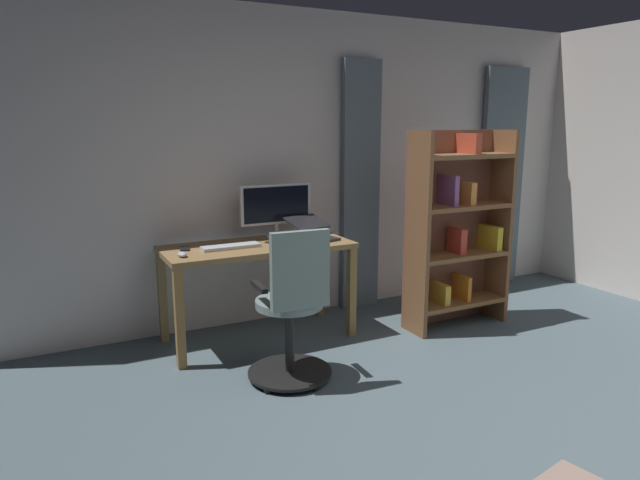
# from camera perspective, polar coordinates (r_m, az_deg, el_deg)

# --- Properties ---
(back_room_partition) EXTENTS (5.77, 0.10, 2.58)m
(back_room_partition) POSITION_cam_1_polar(r_m,az_deg,el_deg) (4.96, -0.41, 7.44)
(back_room_partition) COLOR silver
(back_room_partition) RESTS_ON ground
(curtain_left_panel) EXTENTS (0.53, 0.06, 2.21)m
(curtain_left_panel) POSITION_cam_1_polar(r_m,az_deg,el_deg) (6.11, 17.87, 5.94)
(curtain_left_panel) COLOR slate
(curtain_left_panel) RESTS_ON ground
(curtain_right_panel) EXTENTS (0.37, 0.06, 2.21)m
(curtain_right_panel) POSITION_cam_1_polar(r_m,az_deg,el_deg) (5.07, 4.13, 5.37)
(curtain_right_panel) COLOR slate
(curtain_right_panel) RESTS_ON ground
(desk) EXTENTS (1.43, 0.63, 0.76)m
(desk) POSITION_cam_1_polar(r_m,az_deg,el_deg) (4.34, -6.34, -1.79)
(desk) COLOR olive
(desk) RESTS_ON ground
(office_chair) EXTENTS (0.56, 0.56, 1.03)m
(office_chair) POSITION_cam_1_polar(r_m,az_deg,el_deg) (3.64, -2.78, -7.33)
(office_chair) COLOR black
(office_chair) RESTS_ON ground
(computer_monitor) EXTENTS (0.60, 0.18, 0.43)m
(computer_monitor) POSITION_cam_1_polar(r_m,az_deg,el_deg) (4.54, -4.46, 3.42)
(computer_monitor) COLOR silver
(computer_monitor) RESTS_ON desk
(computer_keyboard) EXTENTS (0.43, 0.12, 0.02)m
(computer_keyboard) POSITION_cam_1_polar(r_m,az_deg,el_deg) (4.21, -9.01, -0.67)
(computer_keyboard) COLOR #B7BCC1
(computer_keyboard) RESTS_ON desk
(laptop) EXTENTS (0.38, 0.41, 0.17)m
(laptop) POSITION_cam_1_polar(r_m,az_deg,el_deg) (4.45, -0.75, 0.71)
(laptop) COLOR #232328
(laptop) RESTS_ON desk
(computer_mouse) EXTENTS (0.06, 0.10, 0.04)m
(computer_mouse) POSITION_cam_1_polar(r_m,az_deg,el_deg) (4.01, -13.78, -1.42)
(computer_mouse) COLOR #B7BCC1
(computer_mouse) RESTS_ON desk
(cell_phone_face_up) EXTENTS (0.11, 0.16, 0.01)m
(cell_phone_face_up) POSITION_cam_1_polar(r_m,az_deg,el_deg) (4.33, -4.65, -0.31)
(cell_phone_face_up) COLOR #232328
(cell_phone_face_up) RESTS_ON desk
(cell_phone_by_monitor) EXTENTS (0.10, 0.16, 0.01)m
(cell_phone_by_monitor) POSITION_cam_1_polar(r_m,az_deg,el_deg) (4.25, -13.52, -0.85)
(cell_phone_by_monitor) COLOR black
(cell_phone_by_monitor) RESTS_ON desk
(bookshelf) EXTENTS (0.89, 0.30, 1.61)m
(bookshelf) POSITION_cam_1_polar(r_m,az_deg,el_deg) (4.76, 13.56, 1.12)
(bookshelf) COLOR brown
(bookshelf) RESTS_ON ground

